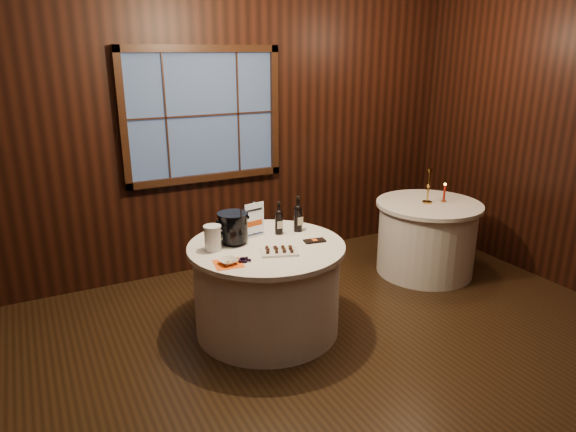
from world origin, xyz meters
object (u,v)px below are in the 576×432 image
port_bottle_left (279,220)px  ice_bucket (233,227)px  port_bottle_right (298,216)px  brass_candlestick (428,191)px  sign_stand (254,224)px  cracker_bowl (228,261)px  red_candle (444,195)px  grape_bunch (244,259)px  glass_pitcher (213,238)px  main_table (267,287)px  chocolate_box (315,241)px  chocolate_plate (279,251)px  side_table (426,237)px

port_bottle_left → ice_bucket: port_bottle_left is taller
port_bottle_right → brass_candlestick: brass_candlestick is taller
port_bottle_right → brass_candlestick: (1.59, 0.14, -0.01)m
sign_stand → cracker_bowl: size_ratio=2.18×
brass_candlestick → red_candle: size_ratio=1.78×
grape_bunch → glass_pitcher: glass_pitcher is taller
main_table → chocolate_box: size_ratio=7.32×
port_bottle_right → red_candle: size_ratio=1.54×
glass_pitcher → red_candle: 2.57m
port_bottle_left → chocolate_plate: (-0.19, -0.39, -0.11)m
chocolate_box → cracker_bowl: cracker_bowl is taller
chocolate_box → brass_candlestick: bearing=24.3°
side_table → port_bottle_left: (-1.80, -0.12, 0.51)m
glass_pitcher → red_candle: size_ratio=0.99×
port_bottle_right → chocolate_plate: bearing=-140.2°
sign_stand → red_candle: (2.15, 0.02, -0.02)m
side_table → red_candle: size_ratio=5.32×
grape_bunch → glass_pitcher: 0.36m
port_bottle_left → chocolate_plate: port_bottle_left is taller
port_bottle_left → port_bottle_right: bearing=5.8°
main_table → red_candle: bearing=6.7°
glass_pitcher → brass_candlestick: brass_candlestick is taller
chocolate_box → port_bottle_left: bearing=129.6°
cracker_bowl → sign_stand: bearing=48.2°
chocolate_box → grape_bunch: size_ratio=1.13×
port_bottle_right → cracker_bowl: bearing=-159.2°
side_table → port_bottle_left: bearing=-176.1°
main_table → red_candle: (2.15, 0.25, 0.46)m
side_table → red_candle: red_candle is taller
grape_bunch → cracker_bowl: (-0.12, 0.01, 0.00)m
port_bottle_left → grape_bunch: size_ratio=1.85×
sign_stand → ice_bucket: (-0.22, -0.08, 0.03)m
side_table → port_bottle_right: (-1.62, -0.13, 0.52)m
sign_stand → cracker_bowl: sign_stand is taller
main_table → sign_stand: 0.54m
grape_bunch → brass_candlestick: (2.27, 0.54, 0.11)m
chocolate_box → cracker_bowl: bearing=-163.2°
ice_bucket → chocolate_box: (0.60, -0.28, -0.13)m
port_bottle_left → brass_candlestick: bearing=13.2°
side_table → port_bottle_right: bearing=-175.3°
port_bottle_right → chocolate_box: bearing=-96.1°
chocolate_plate → side_table: bearing=14.4°
grape_bunch → main_table: bearing=38.7°
main_table → ice_bucket: ice_bucket is taller
chocolate_box → glass_pitcher: glass_pitcher is taller
port_bottle_left → cracker_bowl: size_ratio=2.08×
main_table → glass_pitcher: size_ratio=6.36×
chocolate_plate → red_candle: 2.19m
cracker_bowl → main_table: bearing=29.0°
chocolate_plate → red_candle: bearing=12.2°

